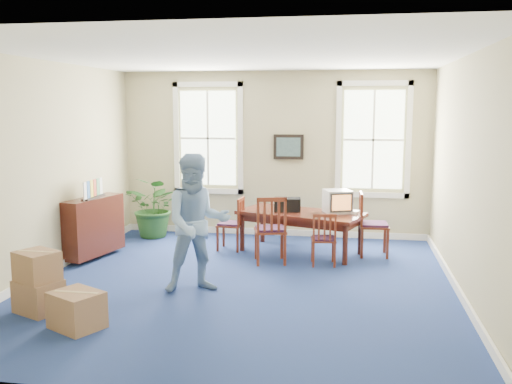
% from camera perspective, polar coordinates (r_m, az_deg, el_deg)
% --- Properties ---
extents(floor, '(6.50, 6.50, 0.00)m').
position_cam_1_polar(floor, '(8.27, -1.39, -9.19)').
color(floor, navy).
rests_on(floor, ground).
extents(ceiling, '(6.50, 6.50, 0.00)m').
position_cam_1_polar(ceiling, '(7.91, -1.47, 13.48)').
color(ceiling, white).
rests_on(ceiling, ground).
extents(wall_back, '(6.50, 0.00, 6.50)m').
position_cam_1_polar(wall_back, '(11.13, 1.75, 3.79)').
color(wall_back, tan).
rests_on(wall_back, ground).
extents(wall_front, '(6.50, 0.00, 6.50)m').
position_cam_1_polar(wall_front, '(4.82, -8.79, -2.55)').
color(wall_front, tan).
rests_on(wall_front, ground).
extents(wall_left, '(0.00, 6.50, 6.50)m').
position_cam_1_polar(wall_left, '(9.00, -20.56, 2.13)').
color(wall_left, tan).
rests_on(wall_left, ground).
extents(wall_right, '(0.00, 6.50, 6.50)m').
position_cam_1_polar(wall_right, '(7.93, 20.37, 1.35)').
color(wall_right, tan).
rests_on(wall_right, ground).
extents(baseboard_back, '(6.00, 0.04, 0.12)m').
position_cam_1_polar(baseboard_back, '(11.33, 1.70, -4.00)').
color(baseboard_back, white).
rests_on(baseboard_back, ground).
extents(baseboard_left, '(0.04, 6.50, 0.12)m').
position_cam_1_polar(baseboard_left, '(9.27, -19.89, -7.37)').
color(baseboard_left, white).
rests_on(baseboard_left, ground).
extents(baseboard_right, '(0.04, 6.50, 0.12)m').
position_cam_1_polar(baseboard_right, '(8.25, 19.60, -9.31)').
color(baseboard_right, white).
rests_on(baseboard_right, ground).
extents(window_left, '(1.40, 0.12, 2.20)m').
position_cam_1_polar(window_left, '(11.33, -4.81, 5.38)').
color(window_left, white).
rests_on(window_left, ground).
extents(window_right, '(1.40, 0.12, 2.20)m').
position_cam_1_polar(window_right, '(10.99, 11.65, 5.13)').
color(window_right, white).
rests_on(window_right, ground).
extents(wall_picture, '(0.58, 0.06, 0.48)m').
position_cam_1_polar(wall_picture, '(11.03, 3.27, 4.52)').
color(wall_picture, black).
rests_on(wall_picture, ground).
extents(conference_table, '(2.31, 1.60, 0.72)m').
position_cam_1_polar(conference_table, '(9.95, 4.48, -4.03)').
color(conference_table, '#481A11').
rests_on(conference_table, ground).
extents(crt_tv, '(0.56, 0.59, 0.39)m').
position_cam_1_polar(crt_tv, '(9.86, 8.15, -0.92)').
color(crt_tv, '#B7B7BC').
rests_on(crt_tv, conference_table).
extents(game_console, '(0.21, 0.24, 0.05)m').
position_cam_1_polar(game_console, '(9.84, 9.80, -1.98)').
color(game_console, white).
rests_on(game_console, conference_table).
extents(equipment_bag, '(0.49, 0.35, 0.23)m').
position_cam_1_polar(equipment_bag, '(9.93, 3.16, -1.26)').
color(equipment_bag, black).
rests_on(equipment_bag, conference_table).
extents(chair_near_left, '(0.60, 0.60, 1.11)m').
position_cam_1_polar(chair_near_left, '(9.26, 1.43, -3.71)').
color(chair_near_left, maroon).
rests_on(chair_near_left, ground).
extents(chair_near_right, '(0.43, 0.43, 0.86)m').
position_cam_1_polar(chair_near_right, '(9.20, 6.77, -4.63)').
color(chair_near_right, maroon).
rests_on(chair_near_right, ground).
extents(chair_end_left, '(0.45, 0.45, 0.94)m').
position_cam_1_polar(chair_end_left, '(10.11, -2.58, -3.18)').
color(chair_end_left, maroon).
rests_on(chair_end_left, ground).
extents(chair_end_right, '(0.51, 0.51, 1.08)m').
position_cam_1_polar(chair_end_right, '(9.88, 11.72, -3.19)').
color(chair_end_right, maroon).
rests_on(chair_end_right, ground).
extents(man, '(1.14, 1.03, 1.90)m').
position_cam_1_polar(man, '(7.79, -5.91, -3.13)').
color(man, '#7FA2CD').
rests_on(man, ground).
extents(credenza, '(0.62, 1.27, 0.96)m').
position_cam_1_polar(credenza, '(9.90, -15.91, -3.69)').
color(credenza, '#481A11').
rests_on(credenza, ground).
extents(brochure_rack, '(0.32, 0.73, 0.32)m').
position_cam_1_polar(brochure_rack, '(9.78, -15.97, -0.04)').
color(brochure_rack, '#99999E').
rests_on(brochure_rack, credenza).
extents(potted_plant, '(1.29, 1.20, 1.19)m').
position_cam_1_polar(potted_plant, '(11.21, -10.04, -1.49)').
color(potted_plant, '#1F491B').
rests_on(potted_plant, ground).
extents(cardboard_boxes, '(1.88, 1.88, 0.81)m').
position_cam_1_polar(cardboard_boxes, '(7.57, -19.25, -8.18)').
color(cardboard_boxes, '#9E714E').
rests_on(cardboard_boxes, ground).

